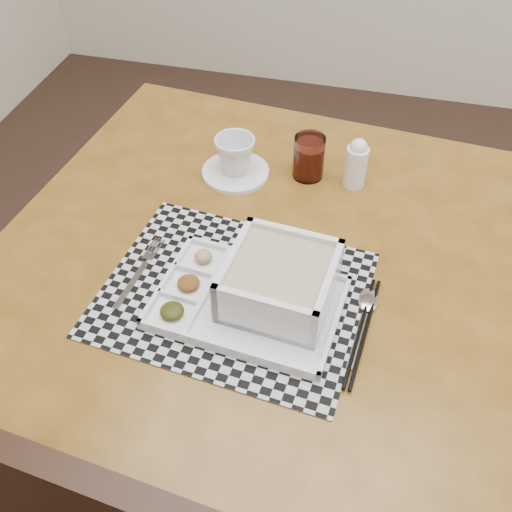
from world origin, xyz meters
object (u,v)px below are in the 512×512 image
at_px(cup, 235,155).
at_px(juice_glass, 309,159).
at_px(creamer_bottle, 356,163).
at_px(dining_table, 260,281).
at_px(serving_tray, 270,288).

relative_size(cup, juice_glass, 0.91).
xyz_separation_m(juice_glass, creamer_bottle, (0.10, -0.01, 0.01)).
bearing_deg(dining_table, cup, 116.37).
height_order(cup, creamer_bottle, creamer_bottle).
bearing_deg(creamer_bottle, cup, -173.86).
relative_size(dining_table, cup, 12.49).
relative_size(cup, creamer_bottle, 0.77).
height_order(cup, juice_glass, juice_glass).
xyz_separation_m(dining_table, juice_glass, (0.04, 0.26, 0.12)).
distance_m(cup, creamer_bottle, 0.26).
height_order(juice_glass, creamer_bottle, creamer_bottle).
bearing_deg(juice_glass, cup, -167.53).
bearing_deg(creamer_bottle, dining_table, -119.45).
height_order(dining_table, juice_glass, juice_glass).
height_order(dining_table, serving_tray, serving_tray).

